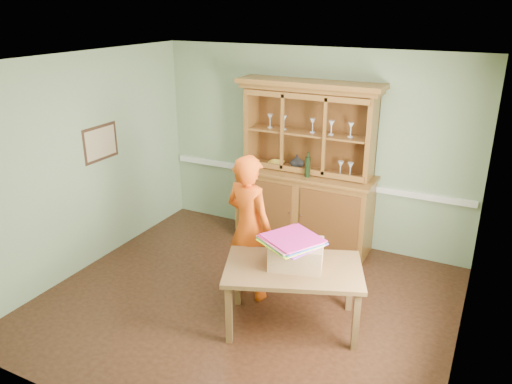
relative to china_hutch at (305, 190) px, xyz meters
The scene contains 14 objects.
floor 1.92m from the china_hutch, 90.62° to the right, with size 4.50×4.50×0.00m, color #472516.
ceiling 2.57m from the china_hutch, 90.62° to the right, with size 4.50×4.50×0.00m, color white.
wall_back 0.61m from the china_hutch, 94.12° to the left, with size 4.50×4.50×0.00m, color gray.
wall_left 2.91m from the china_hutch, 142.52° to the right, with size 4.00×4.00×0.00m, color gray.
wall_right 2.88m from the china_hutch, 37.94° to the right, with size 4.00×4.00×0.00m, color gray.
wall_front 3.78m from the china_hutch, 90.29° to the right, with size 4.50×4.50×0.00m, color gray.
chair_rail 0.26m from the china_hutch, 94.56° to the left, with size 4.41×0.05×0.08m, color white.
framed_map 2.77m from the china_hutch, 147.37° to the right, with size 0.03×0.60×0.46m.
window_panel 3.09m from the china_hutch, 42.70° to the right, with size 0.03×0.96×1.36m.
china_hutch is the anchor object (origin of this frame).
dining_table 1.98m from the china_hutch, 71.71° to the right, with size 1.61×1.29×0.70m.
cardboard_box 1.92m from the china_hutch, 71.08° to the right, with size 0.54×0.43×0.25m, color tan.
kite_stack 1.94m from the china_hutch, 72.55° to the right, with size 0.67×0.67×0.06m.
person 1.53m from the china_hutch, 92.68° to the right, with size 0.62×0.41×1.71m, color #DC4B0D.
Camera 1 is at (2.31, -4.32, 3.23)m, focal length 35.00 mm.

